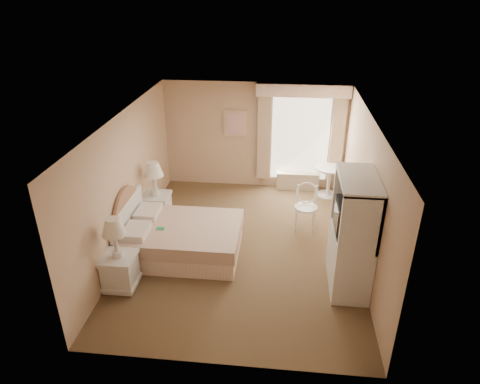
# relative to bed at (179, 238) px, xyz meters

# --- Properties ---
(room) EXTENTS (4.21, 5.51, 2.51)m
(room) POSITION_rel_bed_xyz_m (1.13, 0.31, 0.92)
(room) COLOR brown
(room) RESTS_ON ground
(window) EXTENTS (2.05, 0.22, 2.51)m
(window) POSITION_rel_bed_xyz_m (2.18, 2.96, 1.01)
(window) COLOR white
(window) RESTS_ON room
(framed_art) EXTENTS (0.52, 0.04, 0.62)m
(framed_art) POSITION_rel_bed_xyz_m (0.68, 3.02, 1.22)
(framed_art) COLOR #D8B384
(framed_art) RESTS_ON room
(bed) EXTENTS (2.06, 1.54, 1.36)m
(bed) POSITION_rel_bed_xyz_m (0.00, 0.00, 0.00)
(bed) COLOR #E3A794
(bed) RESTS_ON room
(nightstand_near) EXTENTS (0.52, 0.52, 1.27)m
(nightstand_near) POSITION_rel_bed_xyz_m (-0.71, -1.06, 0.15)
(nightstand_near) COLOR white
(nightstand_near) RESTS_ON room
(nightstand_far) EXTENTS (0.54, 0.54, 1.30)m
(nightstand_far) POSITION_rel_bed_xyz_m (-0.71, 1.07, 0.16)
(nightstand_far) COLOR white
(nightstand_far) RESTS_ON room
(round_table) EXTENTS (0.67, 0.67, 0.71)m
(round_table) POSITION_rel_bed_xyz_m (2.88, 2.66, 0.15)
(round_table) COLOR silver
(round_table) RESTS_ON room
(cafe_chair) EXTENTS (0.46, 0.46, 0.94)m
(cafe_chair) POSITION_rel_bed_xyz_m (2.30, 1.19, 0.22)
(cafe_chair) COLOR silver
(cafe_chair) RESTS_ON room
(armoire) EXTENTS (0.58, 1.15, 1.92)m
(armoire) POSITION_rel_bed_xyz_m (2.94, -0.56, 0.47)
(armoire) COLOR white
(armoire) RESTS_ON room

